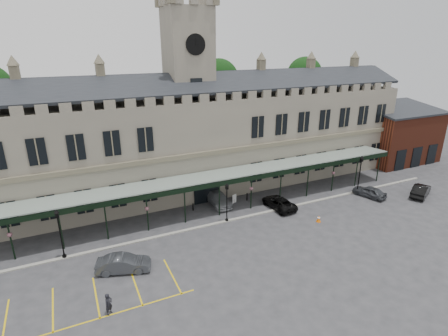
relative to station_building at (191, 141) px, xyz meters
name	(u,v)px	position (x,y,z in m)	size (l,w,h in m)	color
ground	(251,247)	(0.00, -15.91, -6.47)	(140.00, 140.00, 0.00)	#303033
station_building	(191,141)	(0.00, 0.00, 0.00)	(60.00, 10.36, 17.30)	#6B6559
clock_tower	(189,87)	(0.00, 0.09, 6.64)	(5.60, 5.60, 24.80)	#6B6559
canopy	(218,195)	(0.00, -8.45, -4.06)	(50.00, 4.10, 4.30)	#8C9E93
brick_annex	(397,135)	(34.00, -2.94, -2.31)	(12.40, 8.36, 9.23)	#5B2315
kerb	(226,221)	(0.00, -10.41, -6.41)	(60.00, 0.40, 0.12)	gray
parking_markings	(97,301)	(-14.00, -17.41, -6.47)	(16.00, 6.00, 0.01)	gold
tree_behind_mid	(219,80)	(8.00, 9.09, 6.35)	(6.00, 6.00, 16.00)	#332314
tree_behind_right	(304,76)	(24.00, 9.09, 6.35)	(6.00, 6.00, 16.00)	#332314
lamp_post_left	(60,230)	(-16.00, -10.37, -3.60)	(0.46, 0.46, 4.84)	black
lamp_post_mid	(227,199)	(0.10, -10.40, -3.81)	(0.42, 0.42, 4.48)	black
lamp_post_right	(360,172)	(18.14, -10.98, -3.39)	(0.49, 0.49, 5.20)	black
traffic_cone	(319,219)	(9.03, -14.64, -6.10)	(0.47, 0.47, 0.74)	#E36207
sign_board	(234,199)	(2.93, -6.57, -5.94)	(0.61, 0.25, 1.08)	black
bollard_left	(193,207)	(-2.28, -6.39, -6.03)	(0.15, 0.15, 0.87)	black
bollard_right	(247,197)	(4.65, -6.59, -6.00)	(0.16, 0.16, 0.93)	black
car_left_b	(123,264)	(-11.50, -14.57, -5.73)	(1.56, 4.46, 1.47)	#36393D
car_taxi	(217,198)	(1.00, -5.91, -5.73)	(2.07, 5.10, 1.48)	#97999E
car_van	(279,203)	(7.00, -9.99, -5.81)	(2.19, 4.74, 1.32)	black
car_right_a	(369,192)	(19.00, -12.09, -5.78)	(1.63, 4.06, 1.38)	#36393D
car_right_b	(421,190)	(25.00, -14.68, -5.71)	(1.60, 4.59, 1.51)	black
person_a	(109,304)	(-13.31, -19.17, -5.62)	(0.62, 0.41, 1.70)	black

